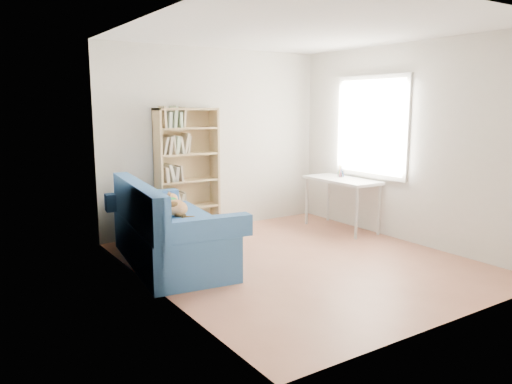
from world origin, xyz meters
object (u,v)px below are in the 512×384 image
at_px(desk, 342,184).
at_px(bookshelf, 187,177).
at_px(pen_cup, 341,173).
at_px(sofa, 167,232).

bearing_deg(desk, bookshelf, 154.26).
relative_size(desk, pen_cup, 6.60).
relative_size(sofa, desk, 1.78).
distance_m(bookshelf, desk, 2.22).
bearing_deg(sofa, pen_cup, 12.13).
relative_size(bookshelf, desk, 1.52).
xyz_separation_m(bookshelf, desk, (2.00, -0.96, -0.14)).
distance_m(bookshelf, pen_cup, 2.26).
relative_size(sofa, bookshelf, 1.17).
bearing_deg(sofa, desk, 9.37).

